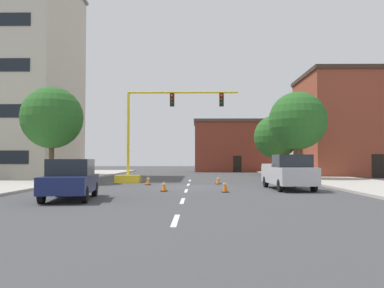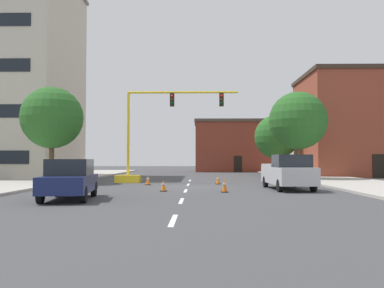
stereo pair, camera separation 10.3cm
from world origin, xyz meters
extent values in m
plane|color=#424244|center=(0.00, 0.00, 0.00)|extent=(160.00, 160.00, 0.00)
cube|color=#B2ADA3|center=(-11.53, 8.00, 0.07)|extent=(6.00, 56.00, 0.14)
cube|color=#B2ADA3|center=(11.53, 8.00, 0.07)|extent=(6.00, 56.00, 0.14)
cube|color=silver|center=(0.00, -14.00, 0.00)|extent=(0.16, 2.40, 0.01)
cube|color=silver|center=(0.00, -8.50, 0.00)|extent=(0.16, 2.40, 0.01)
cube|color=silver|center=(0.00, -3.00, 0.00)|extent=(0.16, 2.40, 0.01)
cube|color=silver|center=(0.00, 2.50, 0.00)|extent=(0.16, 2.40, 0.01)
cube|color=silver|center=(0.00, 8.00, 0.00)|extent=(0.16, 2.40, 0.01)
cube|color=brown|center=(5.96, 33.50, 3.41)|extent=(11.34, 7.57, 6.81)
cube|color=#4C4238|center=(5.96, 33.50, 7.01)|extent=(11.64, 7.87, 0.40)
cube|color=black|center=(5.96, 29.69, 1.10)|extent=(1.10, 0.06, 2.20)
cube|color=brown|center=(17.24, 17.54, 5.09)|extent=(10.98, 9.95, 10.18)
cube|color=#3D2D23|center=(17.24, 17.54, 10.38)|extent=(11.28, 10.25, 0.40)
cube|color=black|center=(17.24, 12.54, 1.10)|extent=(1.10, 0.06, 2.20)
cube|color=yellow|center=(-4.56, 5.05, 0.28)|extent=(1.80, 1.20, 0.55)
cylinder|color=yellow|center=(-4.56, 5.05, 3.65)|extent=(0.20, 0.20, 6.20)
cylinder|color=yellow|center=(-0.45, 5.05, 6.75)|extent=(8.21, 0.16, 0.16)
cube|color=black|center=(-1.27, 5.05, 6.18)|extent=(0.32, 0.36, 0.95)
sphere|color=red|center=(-1.27, 4.86, 6.45)|extent=(0.20, 0.20, 0.20)
sphere|color=#38280A|center=(-1.27, 4.86, 6.17)|extent=(0.20, 0.20, 0.20)
sphere|color=black|center=(-1.27, 4.86, 5.89)|extent=(0.20, 0.20, 0.20)
cube|color=black|center=(2.43, 5.05, 6.18)|extent=(0.32, 0.36, 0.95)
sphere|color=red|center=(2.43, 4.86, 6.45)|extent=(0.20, 0.20, 0.20)
sphere|color=#38280A|center=(2.43, 4.86, 6.17)|extent=(0.20, 0.20, 0.20)
sphere|color=black|center=(2.43, 4.86, 5.89)|extent=(0.20, 0.20, 0.20)
cylinder|color=#4C3823|center=(-9.79, 3.59, 1.53)|extent=(0.36, 0.36, 3.06)
sphere|color=#286023|center=(-9.79, 3.59, 4.72)|extent=(4.41, 4.41, 4.41)
cylinder|color=brown|center=(9.04, 8.93, 1.58)|extent=(0.36, 0.36, 3.16)
sphere|color=#286023|center=(9.04, 8.93, 4.97)|extent=(4.84, 4.84, 4.84)
cylinder|color=brown|center=(9.37, 20.38, 1.20)|extent=(0.36, 0.36, 2.40)
sphere|color=#286023|center=(9.37, 20.38, 4.24)|extent=(4.89, 4.89, 4.89)
cube|color=#BCBCC1|center=(5.83, -1.88, 0.81)|extent=(2.23, 5.48, 0.95)
cube|color=#1E2328|center=(5.86, -2.78, 1.64)|extent=(1.92, 1.88, 0.70)
cube|color=#BCBCC1|center=(5.77, -0.69, 1.37)|extent=(2.12, 2.89, 0.16)
cylinder|color=black|center=(6.80, -3.67, 0.34)|extent=(0.25, 0.69, 0.68)
cylinder|color=black|center=(5.01, -3.75, 0.34)|extent=(0.25, 0.69, 0.68)
cylinder|color=black|center=(6.64, -0.01, 0.34)|extent=(0.25, 0.69, 0.68)
cylinder|color=black|center=(4.85, -0.08, 0.34)|extent=(0.25, 0.69, 0.68)
cube|color=navy|center=(-4.82, -8.06, 0.69)|extent=(2.37, 4.69, 0.70)
cube|color=#1E2328|center=(-4.83, -7.96, 1.39)|extent=(1.96, 2.48, 0.70)
cylinder|color=black|center=(-5.82, -6.63, 0.34)|extent=(0.30, 0.70, 0.68)
cylinder|color=black|center=(-4.18, -6.44, 0.34)|extent=(0.30, 0.70, 0.68)
cylinder|color=black|center=(-5.46, -9.67, 0.34)|extent=(0.30, 0.70, 0.68)
cylinder|color=black|center=(-3.82, -9.48, 0.34)|extent=(0.30, 0.70, 0.68)
cube|color=black|center=(2.06, 3.09, 0.02)|extent=(0.36, 0.36, 0.04)
cone|color=orange|center=(2.06, 3.09, 0.34)|extent=(0.28, 0.28, 0.60)
cylinder|color=white|center=(2.06, 3.09, 0.41)|extent=(0.19, 0.19, 0.08)
cube|color=black|center=(-1.18, -3.39, 0.02)|extent=(0.36, 0.36, 0.04)
cone|color=orange|center=(-1.18, -3.39, 0.33)|extent=(0.28, 0.28, 0.58)
cylinder|color=white|center=(-1.18, -3.39, 0.40)|extent=(0.19, 0.19, 0.08)
cube|color=black|center=(-2.71, 2.17, 0.02)|extent=(0.36, 0.36, 0.04)
cone|color=orange|center=(-2.71, 2.17, 0.35)|extent=(0.28, 0.28, 0.62)
cylinder|color=white|center=(-2.71, 2.17, 0.43)|extent=(0.19, 0.19, 0.08)
cube|color=black|center=(2.07, -4.04, 0.02)|extent=(0.36, 0.36, 0.04)
cone|color=orange|center=(2.07, -4.04, 0.37)|extent=(0.28, 0.28, 0.67)
cylinder|color=white|center=(2.07, -4.04, 0.45)|extent=(0.19, 0.19, 0.08)
camera|label=1|loc=(0.62, -25.78, 1.73)|focal=38.77mm
camera|label=2|loc=(0.72, -25.78, 1.73)|focal=38.77mm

